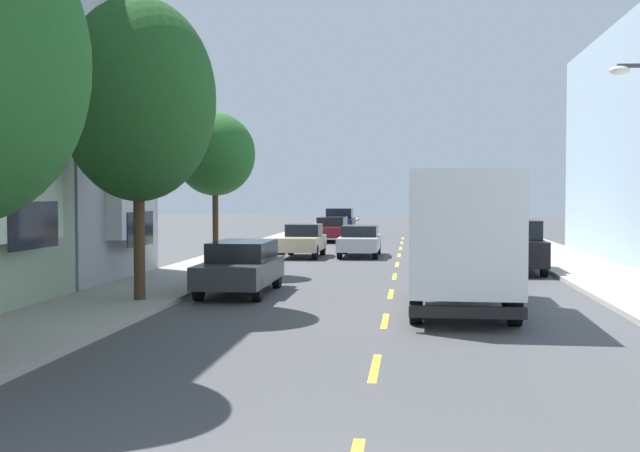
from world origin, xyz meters
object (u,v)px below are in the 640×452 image
Objects in this scene: delivery_box_truck at (461,233)px; parked_hatchback_champagne at (303,241)px; parked_wagon_orange at (478,230)px; parked_sedan_teal at (467,225)px; parked_suv_black at (514,245)px; parked_suv_navy at (340,222)px; moving_silver_sedan at (360,240)px; street_tree_second at (138,100)px; parked_wagon_charcoal at (241,266)px; street_tree_third at (215,155)px; parked_wagon_burgundy at (332,228)px.

parked_hatchback_champagne is at bearing 110.36° from delivery_box_truck.
parked_sedan_teal is at bearing 90.45° from parked_wagon_orange.
parked_suv_navy is at bearing 109.06° from parked_suv_black.
parked_hatchback_champagne is 0.89× the size of moving_silver_sedan.
parked_suv_black reaches higher than moving_silver_sedan.
street_tree_second reaches higher than parked_sedan_teal.
parked_hatchback_champagne is 13.78m from parked_wagon_charcoal.
parked_suv_navy is (2.06, 27.09, -3.29)m from street_tree_third.
parked_suv_black is 20.63m from parked_wagon_burgundy.
street_tree_second is 29.34m from parked_wagon_burgundy.
parked_hatchback_champagne and parked_wagon_charcoal have the same top height.
delivery_box_truck is 17.74m from parked_hatchback_champagne.
delivery_box_truck reaches higher than parked_wagon_burgundy.
parked_suv_navy is at bearing 99.84° from delivery_box_truck.
parked_suv_navy reaches higher than parked_hatchback_champagne.
street_tree_second is at bearing -94.23° from parked_wagon_burgundy.
parked_hatchback_champagne is at bearing 144.02° from parked_suv_black.
parked_wagon_orange is at bearing 84.63° from delivery_box_truck.
delivery_box_truck is 28.38m from parked_wagon_orange.
street_tree_third is at bearing -117.19° from moving_silver_sedan.
parked_suv_black is at bearing -35.98° from parked_hatchback_champagne.
parked_wagon_orange reaches higher than moving_silver_sedan.
moving_silver_sedan is at bearing 80.17° from parked_wagon_charcoal.
parked_suv_navy is (-6.14, 35.37, -0.93)m from delivery_box_truck.
parked_hatchback_champagne and parked_wagon_burgundy have the same top height.
parked_wagon_orange and parked_wagon_charcoal have the same top height.
parked_sedan_teal is (10.79, 28.16, -3.53)m from street_tree_third.
street_tree_second is 35.56m from parked_suv_navy.
parked_sedan_teal is at bearing 85.93° from delivery_box_truck.
street_tree_third is 11.40m from parked_suv_black.
parked_wagon_orange and parked_wagon_burgundy have the same top height.
street_tree_third is 10.67m from moving_silver_sedan.
parked_wagon_burgundy is at bearing 89.53° from parked_hatchback_champagne.
delivery_box_truck is 6.80m from parked_wagon_charcoal.
street_tree_third reaches higher than parked_suv_black.
parked_sedan_teal is at bearing 72.14° from moving_silver_sedan.
street_tree_second is 1.64× the size of parked_wagon_orange.
parked_wagon_orange is at bearing -89.55° from parked_sedan_teal.
parked_suv_black is 17.95m from parked_wagon_orange.
parked_suv_black is 1.07× the size of moving_silver_sedan.
street_tree_second is 1.65× the size of parked_wagon_charcoal.
parked_sedan_teal is (8.73, 1.07, -0.24)m from parked_suv_navy.
street_tree_third reaches higher than parked_wagon_charcoal.
street_tree_third reaches higher than moving_silver_sedan.
parked_suv_navy reaches higher than parked_sedan_teal.
parked_hatchback_champagne is at bearing 90.27° from parked_wagon_charcoal.
parked_sedan_teal is (0.06, 26.15, -0.24)m from parked_suv_black.
parked_wagon_charcoal is (0.07, -13.78, 0.05)m from parked_hatchback_champagne.
moving_silver_sedan is (-6.19, -19.20, 0.00)m from parked_sedan_teal.
street_tree_second is 1.61× the size of parked_suv_navy.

